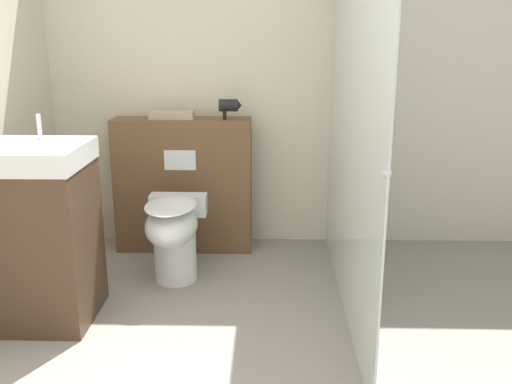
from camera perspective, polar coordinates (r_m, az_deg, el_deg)
name	(u,v)px	position (r m, az deg, el deg)	size (l,w,h in m)	color
wall_back	(231,76)	(4.23, -2.56, 11.52)	(8.00, 0.06, 2.50)	beige
partition_panel	(184,185)	(4.18, -7.25, 0.70)	(0.98, 0.26, 0.97)	brown
shower_glass	(351,121)	(3.19, 9.47, 7.00)	(0.04, 2.11, 2.18)	silver
toilet	(174,232)	(3.66, -8.25, -4.03)	(0.38, 0.59, 0.55)	white
sink_vanity	(40,234)	(3.33, -20.83, -3.92)	(0.56, 0.54, 1.13)	#473323
hair_drier	(229,106)	(4.00, -2.67, 8.61)	(0.16, 0.08, 0.14)	black
folded_towel	(172,115)	(4.09, -8.42, 7.65)	(0.31, 0.13, 0.05)	tan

